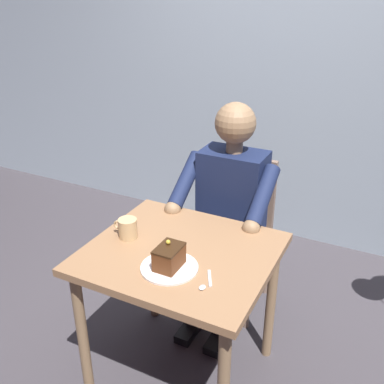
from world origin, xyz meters
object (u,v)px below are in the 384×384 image
Objects in this scene: dining_table at (181,270)px; cake_slice at (169,257)px; coffee_cup at (128,228)px; chair at (237,225)px; seated_person at (227,213)px; dessert_spoon at (206,283)px.

dining_table is 0.22m from cake_slice.
coffee_cup is (0.28, 0.01, 0.16)m from dining_table.
coffee_cup is (0.28, 0.73, 0.29)m from chair.
seated_person is (0.00, 0.17, 0.17)m from chair.
coffee_cup reaches higher than dining_table.
cake_slice is at bearing 91.62° from chair.
dining_table is 0.55m from seated_person.
seated_person is at bearing -87.98° from cake_slice.
seated_person is 0.75m from dessert_spoon.
chair is 6.55× the size of dessert_spoon.
seated_person is 9.63× the size of cake_slice.
dining_table is 5.94× the size of dessert_spoon.
seated_person is at bearing -116.30° from coffee_cup.
dessert_spoon is at bearing 103.06° from chair.
dining_table is at bearing -80.53° from cake_slice.
dessert_spoon is (-0.18, 0.03, -0.05)m from cake_slice.
coffee_cup reaches higher than dessert_spoon.
dining_table is at bearing -177.69° from coffee_cup.
dining_table is 0.29m from dessert_spoon.
cake_slice reaches higher than dining_table.
chair is 0.71× the size of seated_person.
dining_table is 6.22× the size of cake_slice.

